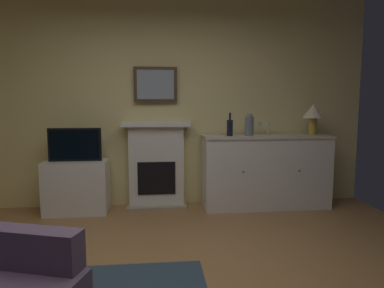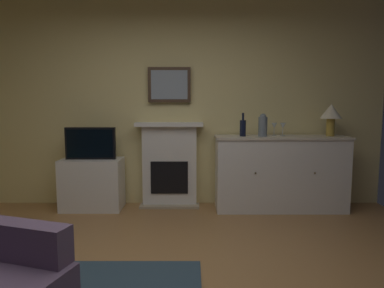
# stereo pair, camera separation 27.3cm
# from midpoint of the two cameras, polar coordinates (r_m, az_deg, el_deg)

# --- Properties ---
(wall_rear) EXTENTS (5.55, 0.06, 2.79)m
(wall_rear) POSITION_cam_midpoint_polar(r_m,az_deg,el_deg) (4.46, -7.50, 7.51)
(wall_rear) COLOR #EAD68C
(wall_rear) RESTS_ON ground_plane
(fireplace_unit) EXTENTS (0.87, 0.30, 1.10)m
(fireplace_unit) POSITION_cam_midpoint_polar(r_m,az_deg,el_deg) (4.40, -7.85, -3.55)
(fireplace_unit) COLOR white
(fireplace_unit) RESTS_ON ground_plane
(framed_picture) EXTENTS (0.55, 0.04, 0.45)m
(framed_picture) POSITION_cam_midpoint_polar(r_m,az_deg,el_deg) (4.38, -8.04, 9.98)
(framed_picture) COLOR #473323
(sideboard_cabinet) EXTENTS (1.64, 0.49, 0.94)m
(sideboard_cabinet) POSITION_cam_midpoint_polar(r_m,az_deg,el_deg) (4.41, 10.69, -4.60)
(sideboard_cabinet) COLOR white
(sideboard_cabinet) RESTS_ON ground_plane
(table_lamp) EXTENTS (0.26, 0.26, 0.40)m
(table_lamp) POSITION_cam_midpoint_polar(r_m,az_deg,el_deg) (4.55, 18.31, 4.97)
(table_lamp) COLOR #B79338
(table_lamp) RESTS_ON sideboard_cabinet
(wine_bottle) EXTENTS (0.08, 0.08, 0.29)m
(wine_bottle) POSITION_cam_midpoint_polar(r_m,az_deg,el_deg) (4.20, 4.62, 2.83)
(wine_bottle) COLOR black
(wine_bottle) RESTS_ON sideboard_cabinet
(wine_glass_left) EXTENTS (0.07, 0.07, 0.16)m
(wine_glass_left) POSITION_cam_midpoint_polar(r_m,az_deg,el_deg) (4.35, 9.70, 3.08)
(wine_glass_left) COLOR silver
(wine_glass_left) RESTS_ON sideboard_cabinet
(wine_glass_center) EXTENTS (0.07, 0.07, 0.16)m
(wine_glass_center) POSITION_cam_midpoint_polar(r_m,az_deg,el_deg) (4.38, 11.08, 3.07)
(wine_glass_center) COLOR silver
(wine_glass_center) RESTS_ON sideboard_cabinet
(vase_decorative) EXTENTS (0.11, 0.11, 0.28)m
(vase_decorative) POSITION_cam_midpoint_polar(r_m,az_deg,el_deg) (4.23, 7.91, 3.25)
(vase_decorative) COLOR slate
(vase_decorative) RESTS_ON sideboard_cabinet
(tv_cabinet) EXTENTS (0.75, 0.42, 0.65)m
(tv_cabinet) POSITION_cam_midpoint_polar(r_m,az_deg,el_deg) (4.43, -20.69, -6.82)
(tv_cabinet) COLOR white
(tv_cabinet) RESTS_ON ground_plane
(tv_set) EXTENTS (0.62, 0.07, 0.40)m
(tv_set) POSITION_cam_midpoint_polar(r_m,az_deg,el_deg) (4.32, -21.04, -0.11)
(tv_set) COLOR black
(tv_set) RESTS_ON tv_cabinet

